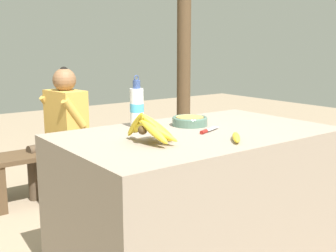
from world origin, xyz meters
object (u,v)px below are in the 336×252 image
at_px(wooden_bench, 89,151).
at_px(serving_bowl, 190,120).
at_px(water_bottle, 137,107).
at_px(loose_banana_front, 236,137).
at_px(banana_bunch_green, 139,130).
at_px(banana_bunch_ripe, 150,128).
at_px(knife, 207,130).
at_px(seated_vendor, 61,124).
at_px(support_post_far, 184,28).

bearing_deg(wooden_bench, serving_bowl, -90.53).
xyz_separation_m(water_bottle, wooden_bench, (0.27, 1.18, -0.54)).
bearing_deg(wooden_bench, loose_banana_front, -92.75).
xyz_separation_m(wooden_bench, banana_bunch_green, (0.51, 0.01, 0.12)).
relative_size(banana_bunch_ripe, knife, 1.78).
height_order(wooden_bench, banana_bunch_green, banana_bunch_green).
height_order(banana_bunch_ripe, banana_bunch_green, banana_bunch_ripe).
distance_m(serving_bowl, loose_banana_front, 0.44).
bearing_deg(serving_bowl, water_bottle, 149.90).
bearing_deg(loose_banana_front, serving_bowl, 80.49).
bearing_deg(knife, seated_vendor, 75.37).
xyz_separation_m(serving_bowl, wooden_bench, (0.01, 1.33, -0.45)).
relative_size(knife, banana_bunch_green, 0.61).
distance_m(banana_bunch_ripe, seated_vendor, 1.54).
xyz_separation_m(serving_bowl, water_bottle, (-0.26, 0.15, 0.09)).
distance_m(water_bottle, support_post_far, 2.33).
bearing_deg(banana_bunch_ripe, wooden_bench, 74.32).
xyz_separation_m(banana_bunch_ripe, support_post_far, (1.78, 1.96, 0.55)).
bearing_deg(banana_bunch_green, seated_vendor, -176.51).
bearing_deg(loose_banana_front, support_post_far, 56.60).
bearing_deg(banana_bunch_green, wooden_bench, -179.19).
relative_size(banana_bunch_green, support_post_far, 0.11).
distance_m(serving_bowl, seated_vendor, 1.33).
bearing_deg(wooden_bench, support_post_far, 16.90).
distance_m(loose_banana_front, knife, 0.23).
bearing_deg(serving_bowl, banana_bunch_green, 68.84).
xyz_separation_m(wooden_bench, support_post_far, (1.35, 0.41, 1.05)).
xyz_separation_m(water_bottle, support_post_far, (1.62, 1.59, 0.51)).
relative_size(banana_bunch_ripe, loose_banana_front, 1.99).
distance_m(wooden_bench, seated_vendor, 0.36).
relative_size(knife, wooden_bench, 0.11).
relative_size(wooden_bench, banana_bunch_green, 5.74).
xyz_separation_m(banana_bunch_green, support_post_far, (0.84, 0.40, 0.93)).
relative_size(serving_bowl, knife, 1.11).
distance_m(loose_banana_front, wooden_bench, 1.82).
bearing_deg(loose_banana_front, banana_bunch_green, 71.56).
bearing_deg(seated_vendor, banana_bunch_ripe, 74.44).
distance_m(wooden_bench, banana_bunch_green, 0.52).
relative_size(wooden_bench, support_post_far, 0.62).
distance_m(loose_banana_front, banana_bunch_green, 1.89).
bearing_deg(support_post_far, serving_bowl, -128.01).
xyz_separation_m(banana_bunch_ripe, wooden_bench, (0.44, 1.55, -0.50)).
relative_size(loose_banana_front, support_post_far, 0.06).
bearing_deg(banana_bunch_ripe, loose_banana_front, -30.93).
xyz_separation_m(knife, seated_vendor, (-0.18, 1.49, -0.17)).
height_order(knife, seated_vendor, seated_vendor).
xyz_separation_m(banana_bunch_ripe, loose_banana_front, (0.35, -0.21, -0.06)).
bearing_deg(banana_bunch_ripe, banana_bunch_green, 58.89).
distance_m(water_bottle, knife, 0.42).
height_order(knife, support_post_far, support_post_far).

